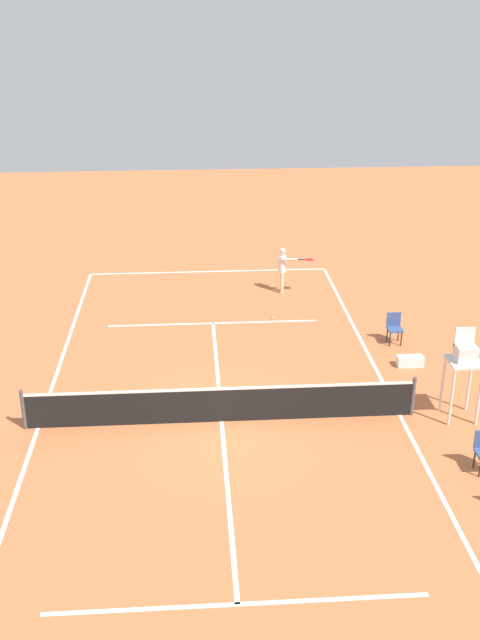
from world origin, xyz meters
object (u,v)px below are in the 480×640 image
Objects in this scene: equipment_bag at (410,361)px; umpire_chair at (464,360)px; tennis_ball at (273,318)px; courtside_chair_mid at (394,327)px; player_serving at (284,266)px.

umpire_chair is at bearing 97.93° from equipment_bag.
equipment_bag is at bearing 134.46° from tennis_ball.
tennis_ball is 0.09× the size of equipment_bag.
umpire_chair is 4.63m from courtside_chair_mid.
courtside_chair_mid is 1.64m from equipment_bag.
tennis_ball is (0.64, 2.43, -0.96)m from player_serving.
equipment_bag is (0.40, -2.89, -1.46)m from umpire_chair.
player_serving is 1.76× the size of courtside_chair_mid.
player_serving is at bearing -69.49° from umpire_chair.
player_serving is 6.82m from equipment_bag.
umpire_chair is 2.54× the size of courtside_chair_mid.
umpire_chair reaches higher than equipment_bag.
player_serving is 5.36m from courtside_chair_mid.
equipment_bag is (-3.60, 3.66, 0.12)m from tennis_ball.
tennis_ball is 0.07× the size of courtside_chair_mid.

